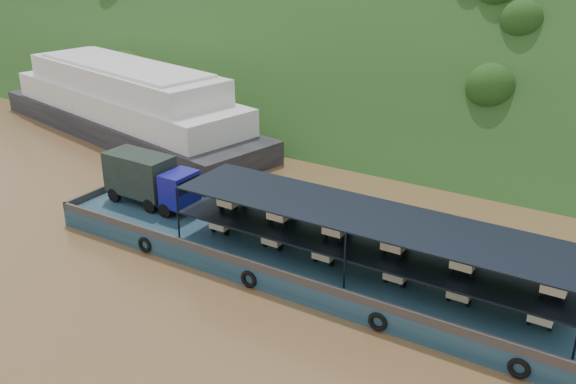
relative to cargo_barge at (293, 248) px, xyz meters
The scene contains 4 objects.
ground 1.23m from the cargo_barge, 156.56° to the left, with size 160.00×160.00×0.00m, color brown.
hillside 36.18m from the cargo_barge, 90.57° to the left, with size 140.00×28.00×28.00m, color #193212.
cargo_barge is the anchor object (origin of this frame).
passenger_ferry 31.27m from the cargo_barge, 152.97° to the left, with size 35.53×15.64×6.98m.
Camera 1 is at (18.25, -29.44, 19.14)m, focal length 40.00 mm.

